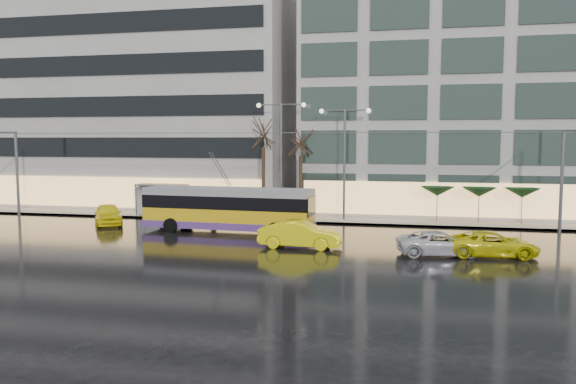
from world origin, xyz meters
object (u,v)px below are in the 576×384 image
(bus_shelter, at_px, (159,192))
(taxi_a, at_px, (108,214))
(trolleybus, at_px, (228,210))
(street_lamp_near, at_px, (281,144))

(bus_shelter, relative_size, taxi_a, 0.92)
(trolleybus, height_order, taxi_a, trolleybus)
(trolleybus, relative_size, bus_shelter, 2.84)
(trolleybus, bearing_deg, street_lamp_near, 71.57)
(trolleybus, distance_m, taxi_a, 9.91)
(trolleybus, height_order, bus_shelter, trolleybus)
(street_lamp_near, distance_m, taxi_a, 14.17)
(trolleybus, xyz_separation_m, bus_shelter, (-8.15, 6.58, 0.48))
(trolleybus, xyz_separation_m, street_lamp_near, (2.23, 6.70, 4.51))
(bus_shelter, relative_size, street_lamp_near, 0.47)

